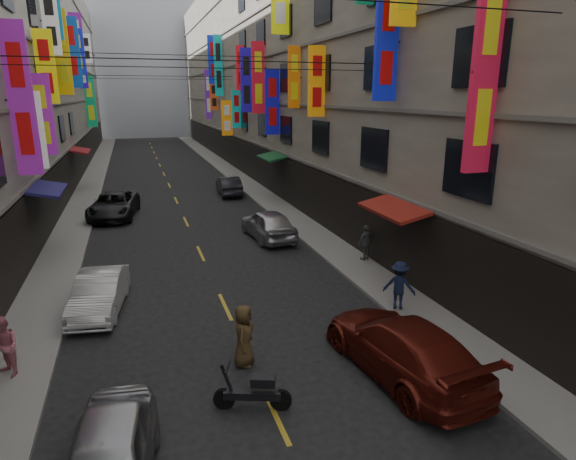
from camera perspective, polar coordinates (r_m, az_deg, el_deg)
sidewalk_left at (r=39.73m, az=-22.58°, el=4.52°), size 2.00×90.00×0.12m
sidewalk_right at (r=40.50m, az=-5.39°, el=5.85°), size 2.00×90.00×0.12m
building_row_right at (r=41.69m, az=2.78°, el=19.19°), size 10.14×90.00×19.00m
haze_block at (r=89.11m, az=-17.00°, el=17.68°), size 18.00×8.00×22.00m
shop_signage at (r=32.99m, az=-14.45°, el=18.95°), size 14.00×55.00×11.90m
street_awnings at (r=23.36m, az=-14.43°, el=5.48°), size 13.99×35.20×0.41m
overhead_cables at (r=27.17m, az=-13.11°, el=19.23°), size 14.00×38.04×1.24m
lane_markings at (r=36.74m, az=-13.54°, el=4.38°), size 0.12×80.20×0.01m
scooter_crossing at (r=11.56m, az=-4.09°, el=-18.61°), size 1.73×0.80×1.14m
scooter_far_right at (r=24.59m, az=-3.67°, el=0.33°), size 0.67×1.78×1.14m
car_left_mid at (r=17.17m, az=-21.45°, el=-6.97°), size 1.93×4.10×1.30m
car_left_far at (r=29.97m, az=-19.94°, el=2.78°), size 3.16×5.53×1.45m
car_right_near at (r=12.97m, az=13.36°, el=-13.30°), size 2.67×5.41×1.51m
car_right_mid at (r=23.96m, az=-2.37°, el=0.70°), size 2.12×4.53×1.50m
car_right_far at (r=34.89m, az=-7.03°, el=5.23°), size 1.59×4.12×1.34m
pedestrian_lfar at (r=14.18m, az=-30.60°, el=-11.87°), size 0.89×0.93×1.58m
pedestrian_rnear at (r=16.28m, az=13.05°, el=-6.41°), size 1.17×1.07×1.63m
pedestrian_rfar at (r=20.76m, az=9.25°, el=-1.47°), size 1.02×0.77×1.55m
pedestrian_crossing at (r=13.00m, az=-5.26°, el=-12.36°), size 0.86×0.99×1.70m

